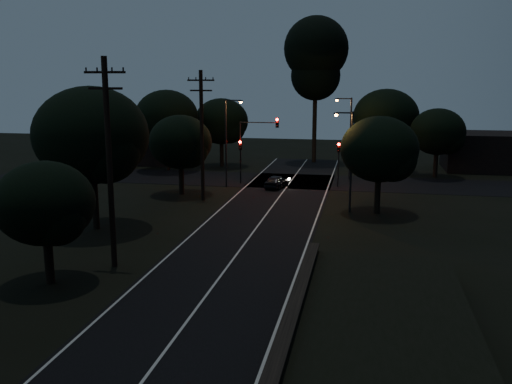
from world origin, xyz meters
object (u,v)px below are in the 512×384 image
(tall_pine, at_px, (316,57))
(streetlight_b, at_px, (348,133))
(streetlight_c, at_px, (349,155))
(utility_pole_mid, at_px, (109,160))
(signal_mast, at_px, (258,138))
(utility_pole_far, at_px, (202,134))
(car, at_px, (277,182))
(streetlight_a, at_px, (228,137))
(signal_left, at_px, (240,154))
(signal_right, at_px, (339,156))

(tall_pine, height_order, streetlight_b, tall_pine)
(tall_pine, height_order, streetlight_c, tall_pine)
(utility_pole_mid, xyz_separation_m, streetlight_b, (11.31, 29.00, -1.10))
(tall_pine, bearing_deg, signal_mast, -104.62)
(utility_pole_far, bearing_deg, tall_pine, 73.07)
(utility_pole_far, bearing_deg, car, 50.68)
(streetlight_c, relative_size, car, 2.16)
(signal_mast, bearing_deg, car, -39.75)
(utility_pole_mid, relative_size, tall_pine, 0.65)
(streetlight_b, height_order, streetlight_c, streetlight_b)
(tall_pine, xyz_separation_m, streetlight_a, (-6.31, -17.00, -7.50))
(signal_left, distance_m, streetlight_a, 2.77)
(streetlight_b, bearing_deg, streetlight_a, -150.52)
(signal_mast, height_order, streetlight_b, streetlight_b)
(signal_right, bearing_deg, signal_left, 180.00)
(utility_pole_far, xyz_separation_m, signal_left, (1.40, 7.99, -2.65))
(signal_left, relative_size, streetlight_c, 0.55)
(tall_pine, distance_m, streetlight_b, 13.99)
(streetlight_c, bearing_deg, car, 128.92)
(utility_pole_mid, height_order, signal_mast, utility_pole_mid)
(streetlight_b, bearing_deg, streetlight_c, -87.86)
(utility_pole_far, bearing_deg, signal_right, 37.00)
(tall_pine, bearing_deg, car, -96.34)
(streetlight_a, height_order, streetlight_b, same)
(utility_pole_mid, bearing_deg, utility_pole_far, 90.00)
(utility_pole_mid, relative_size, streetlight_c, 1.47)
(tall_pine, xyz_separation_m, streetlight_b, (4.31, -11.00, -7.50))
(signal_right, bearing_deg, car, -162.62)
(streetlight_a, bearing_deg, car, 3.60)
(signal_mast, height_order, streetlight_c, streetlight_c)
(signal_left, xyz_separation_m, signal_mast, (1.69, 0.00, 1.50))
(streetlight_b, bearing_deg, utility_pole_far, -133.30)
(tall_pine, bearing_deg, signal_left, -110.46)
(utility_pole_far, relative_size, streetlight_c, 1.40)
(utility_pole_mid, distance_m, streetlight_c, 19.15)
(utility_pole_far, xyz_separation_m, signal_mast, (3.09, 7.99, -1.15))
(streetlight_a, xyz_separation_m, car, (4.45, 0.28, -4.04))
(tall_pine, xyz_separation_m, streetlight_c, (4.83, -25.00, -7.78))
(signal_mast, bearing_deg, signal_right, -0.03)
(signal_left, relative_size, streetlight_b, 0.51)
(tall_pine, relative_size, signal_mast, 2.69)
(streetlight_b, bearing_deg, car, -137.14)
(signal_right, relative_size, car, 1.18)
(signal_mast, height_order, streetlight_a, streetlight_a)
(utility_pole_mid, xyz_separation_m, streetlight_a, (0.69, 23.00, -1.10))
(streetlight_c, distance_m, car, 11.29)
(signal_left, bearing_deg, signal_right, 0.00)
(signal_mast, xyz_separation_m, streetlight_a, (-2.39, -1.99, 0.30))
(signal_right, xyz_separation_m, streetlight_b, (0.71, 4.01, 1.80))
(signal_right, bearing_deg, utility_pole_mid, -112.99)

